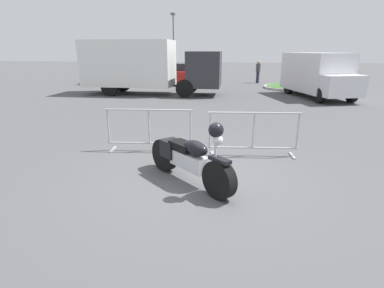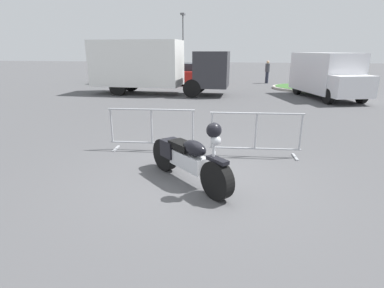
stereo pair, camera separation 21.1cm
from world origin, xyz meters
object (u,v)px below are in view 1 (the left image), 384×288
Objects in this scene: crowd_barrier_far at (253,134)px; box_truck at (144,65)px; crowd_barrier_near at (149,130)px; parked_car_yellow at (144,73)px; motorcycle at (189,158)px; parked_car_green at (105,73)px; pedestrian at (258,71)px; parked_car_red at (179,73)px; delivery_van at (317,74)px; street_lamp at (173,36)px.

box_truck is (-5.66, 9.91, 1.08)m from crowd_barrier_far.
crowd_barrier_near is 17.59m from parked_car_yellow.
motorcycle reaches higher than crowd_barrier_far.
crowd_barrier_near is at bearing -72.58° from box_truck.
parked_car_green is 11.97m from pedestrian.
box_truck is 6.32m from parked_car_red.
parked_car_yellow is 2.35× the size of pedestrian.
box_truck is at bearing -105.69° from delivery_van.
motorcycle is 0.46× the size of parked_car_yellow.
delivery_van is 10.54m from parked_car_red.
motorcycle is at bearing -160.19° from parked_car_yellow.
pedestrian reaches higher than parked_car_red.
crowd_barrier_near is at bearing -48.99° from delivery_van.
parked_car_green is 2.52× the size of pedestrian.
street_lamp reaches higher than parked_car_red.
delivery_van is at bearing -49.36° from street_lamp.
box_truck reaches higher than motorcycle.
delivery_van is 1.26× the size of parked_car_green.
parked_car_yellow is at bearing -104.20° from street_lamp.
parked_car_red reaches higher than parked_car_yellow.
parked_car_green is at bearing 90.90° from parked_car_red.
parked_car_yellow is (-5.29, 16.78, 0.13)m from crowd_barrier_near.
crowd_barrier_near is 17.58m from pedestrian.
motorcycle is at bearing -25.20° from pedestrian.
parked_car_green is 3.03m from parked_car_yellow.
parked_car_red is at bearing -141.72° from delivery_van.
street_lamp is at bearing 144.77° from motorcycle.
parked_car_red is (-3.62, 17.86, 0.26)m from motorcycle.
street_lamp reaches higher than crowd_barrier_far.
parked_car_green reaches higher than parked_car_yellow.
delivery_van reaches higher than crowd_barrier_far.
crowd_barrier_near is (-1.27, 1.73, 0.05)m from motorcycle.
delivery_van is at bearing -111.86° from parked_car_green.
parked_car_green is at bearing 103.92° from parked_car_yellow.
parked_car_yellow reaches higher than crowd_barrier_near.
parked_car_red is (2.95, -0.65, 0.08)m from parked_car_yellow.
box_truck reaches higher than parked_car_yellow.
delivery_van is at bearing -124.36° from parked_car_red.
parked_car_green is at bearing -125.42° from street_lamp.
motorcycle is 0.32× the size of street_lamp.
crowd_barrier_near is 10.45m from box_truck.
parked_car_red is (-8.66, 5.99, -0.48)m from delivery_van.
pedestrian reaches higher than crowd_barrier_near.
pedestrian is (-2.64, 7.05, -0.32)m from delivery_van.
box_truck is at bearing -86.08° from street_lamp.
parked_car_green is (-5.13, 6.15, -0.91)m from box_truck.
box_truck is 9.44m from delivery_van.
box_truck is at bearing -162.08° from parked_car_yellow.
crowd_barrier_far is at bearing -162.84° from parked_car_red.
street_lamp reaches higher than pedestrian.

